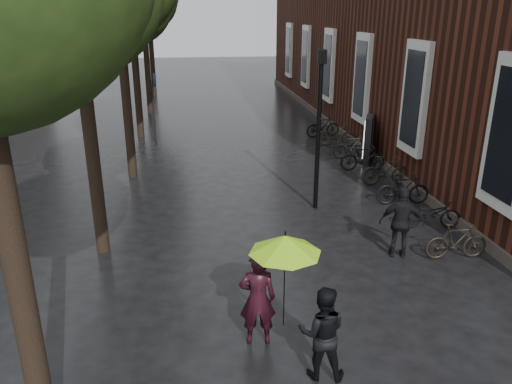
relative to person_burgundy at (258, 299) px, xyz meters
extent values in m
cube|color=#38160F|center=(11.29, 16.66, 5.10)|extent=(10.00, 33.00, 12.00)
cube|color=silver|center=(6.24, 2.66, 2.10)|extent=(0.25, 1.60, 3.60)
cube|color=black|center=(6.14, 2.66, 2.10)|extent=(0.10, 1.20, 3.00)
cube|color=silver|center=(6.24, 7.66, 2.10)|extent=(0.25, 1.60, 3.60)
cube|color=black|center=(6.14, 7.66, 2.10)|extent=(0.10, 1.20, 3.00)
cube|color=silver|center=(6.24, 12.66, 2.10)|extent=(0.25, 1.60, 3.60)
cube|color=black|center=(6.14, 12.66, 2.10)|extent=(0.10, 1.20, 3.00)
cube|color=silver|center=(6.24, 17.66, 2.10)|extent=(0.25, 1.60, 3.60)
cube|color=black|center=(6.14, 17.66, 2.10)|extent=(0.10, 1.20, 3.00)
cube|color=silver|center=(6.24, 22.66, 2.10)|extent=(0.25, 1.60, 3.60)
cube|color=black|center=(6.14, 22.66, 2.10)|extent=(0.10, 1.20, 3.00)
cube|color=silver|center=(6.24, 27.66, 2.10)|extent=(0.25, 1.60, 3.60)
cube|color=black|center=(6.14, 27.66, 2.10)|extent=(0.10, 1.20, 3.00)
cube|color=#3F3833|center=(6.39, 16.66, -0.75)|extent=(0.40, 33.00, 0.30)
cylinder|color=black|center=(-3.21, -1.84, 1.44)|extent=(0.32, 0.32, 4.68)
cylinder|color=black|center=(-3.31, 4.16, 1.35)|extent=(0.32, 0.32, 4.51)
cylinder|color=black|center=(-3.11, 10.16, 1.57)|extent=(0.32, 0.32, 4.95)
cylinder|color=black|center=(-3.26, 16.16, 1.30)|extent=(0.32, 0.32, 4.40)
cylinder|color=black|center=(-3.16, 22.16, 1.49)|extent=(0.32, 0.32, 4.79)
cylinder|color=black|center=(-3.21, 28.16, 1.38)|extent=(0.32, 0.32, 4.57)
imported|color=black|center=(0.00, 0.00, 0.00)|extent=(0.69, 0.49, 1.80)
imported|color=black|center=(0.90, -1.00, -0.08)|extent=(0.92, 0.79, 1.63)
cylinder|color=black|center=(0.39, -0.40, 0.47)|extent=(0.02, 0.02, 1.54)
cone|color=#94E418|center=(0.39, -0.40, 1.24)|extent=(1.21, 1.21, 0.31)
cylinder|color=black|center=(0.39, -0.40, 1.43)|extent=(0.02, 0.02, 0.08)
imported|color=black|center=(3.90, 2.84, -0.01)|extent=(1.13, 0.72, 1.79)
imported|color=black|center=(5.21, 2.53, -0.44)|extent=(1.55, 0.49, 0.92)
imported|color=black|center=(5.44, 4.32, -0.48)|extent=(1.69, 0.79, 0.85)
imported|color=black|center=(5.41, 6.12, -0.41)|extent=(1.68, 0.60, 0.99)
imported|color=black|center=(5.58, 7.90, -0.39)|extent=(1.74, 0.58, 1.03)
imported|color=black|center=(5.34, 9.60, -0.40)|extent=(1.71, 0.65, 1.00)
imported|color=black|center=(5.50, 11.27, -0.41)|extent=(1.69, 0.63, 0.99)
imported|color=black|center=(5.44, 13.24, -0.39)|extent=(1.78, 0.86, 1.03)
imported|color=black|center=(5.26, 14.86, -0.40)|extent=(1.74, 0.76, 1.01)
cube|color=black|center=(5.90, 10.63, 0.01)|extent=(0.25, 1.21, 1.83)
cube|color=beige|center=(5.77, 10.63, 0.06)|extent=(0.04, 1.02, 1.50)
cylinder|color=black|center=(2.67, 6.21, 1.28)|extent=(0.13, 0.13, 4.36)
cube|color=black|center=(2.67, 6.21, 3.57)|extent=(0.24, 0.24, 0.38)
sphere|color=#FFE5B2|center=(2.67, 6.21, 3.57)|extent=(0.20, 0.20, 0.20)
cylinder|color=#262628|center=(-2.51, 14.96, 0.50)|extent=(0.07, 0.07, 2.81)
cylinder|color=navy|center=(-2.40, 14.96, 1.91)|extent=(0.03, 0.56, 0.56)
camera|label=1|loc=(-1.09, -7.53, 4.81)|focal=35.00mm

